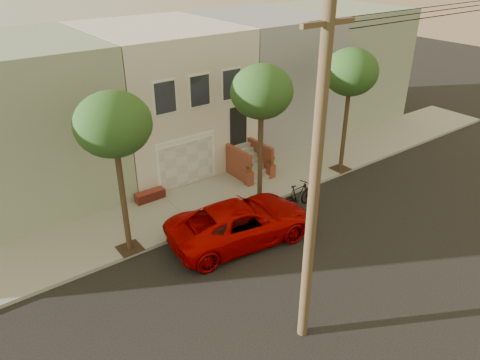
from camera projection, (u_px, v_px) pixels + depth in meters
ground at (301, 249)px, 18.06m from camera, size 90.00×90.00×0.00m
sidewalk at (224, 195)px, 21.85m from camera, size 40.00×3.70×0.15m
house_row at (161, 94)px, 24.38m from camera, size 33.10×11.70×7.00m
tree_left at (113, 125)px, 15.52m from camera, size 2.70×2.57×6.30m
tree_mid at (262, 93)px, 18.97m from camera, size 2.70×2.57×6.30m
tree_right at (351, 73)px, 21.88m from camera, size 2.70×2.57×6.30m
pickup_truck at (241, 222)px, 18.30m from camera, size 6.29×3.51×1.66m
motorcycle at (298, 196)px, 20.62m from camera, size 2.14×0.76×1.26m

